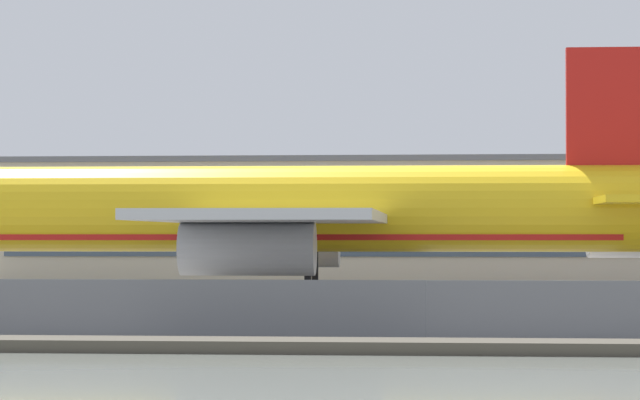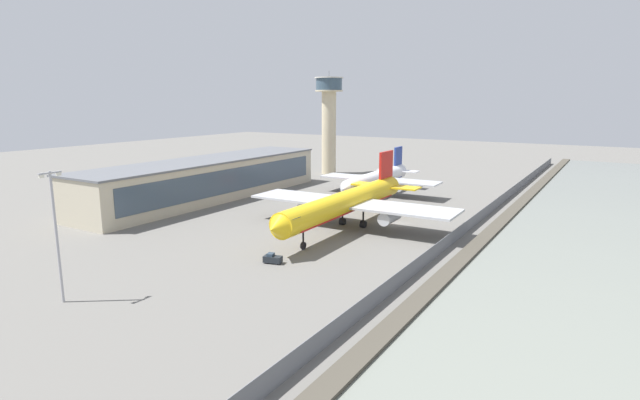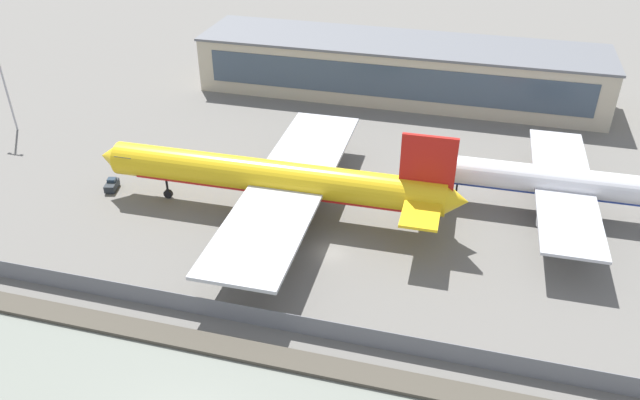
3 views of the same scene
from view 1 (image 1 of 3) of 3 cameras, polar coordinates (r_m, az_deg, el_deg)
name	(u,v)px [view 1 (image 1 of 3)]	position (r m, az deg, el deg)	size (l,w,h in m)	color
ground_plane	(432,323)	(80.25, 4.22, -4.62)	(500.00, 500.00, 0.00)	#66635E
shoreline_seawall	(424,346)	(59.78, 3.94, -5.52)	(320.00, 3.00, 0.50)	#474238
perimeter_fence	(426,312)	(64.20, 4.02, -4.24)	(280.00, 0.10, 2.71)	slate
cargo_jet_yellow	(267,213)	(88.60, -2.01, -0.48)	(56.14, 48.20, 15.55)	yellow
terminal_building	(441,222)	(139.02, 4.59, -0.85)	(83.76, 18.54, 11.52)	#BCB299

